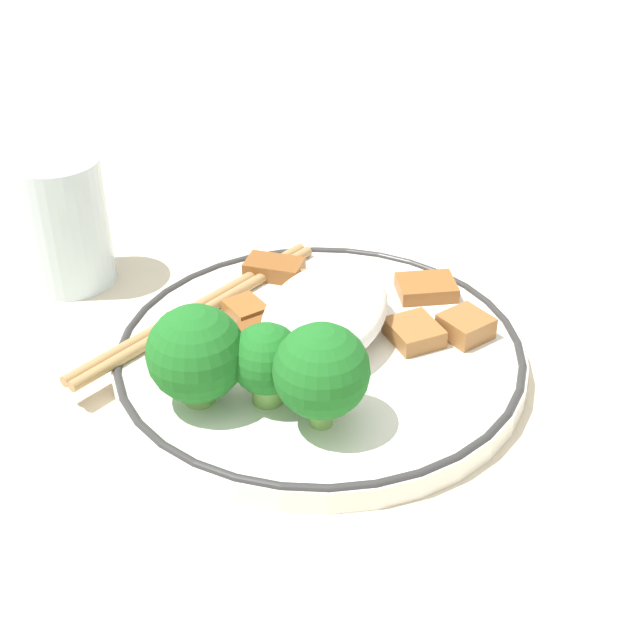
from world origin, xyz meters
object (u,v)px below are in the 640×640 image
broccoli_back_right (321,372)px  broccoli_back_center (267,361)px  broccoli_back_left (196,354)px  chopsticks (200,309)px  plate (320,355)px  drinking_glass (64,222)px

broccoli_back_right → broccoli_back_center: bearing=-103.3°
broccoli_back_left → chopsticks: (-0.08, -0.04, -0.03)m
plate → broccoli_back_left: 0.09m
broccoli_back_center → drinking_glass: drinking_glass is taller
chopsticks → drinking_glass: (-0.03, -0.12, 0.03)m
broccoli_back_right → chopsticks: size_ratio=0.31×
plate → broccoli_back_left: broccoli_back_left is taller
broccoli_back_center → plate: bearing=170.8°
broccoli_back_center → broccoli_back_left: bearing=-69.7°
chopsticks → broccoli_back_right: bearing=56.2°
chopsticks → drinking_glass: drinking_glass is taller
broccoli_back_left → broccoli_back_right: 0.07m
plate → broccoli_back_right: (0.07, 0.03, 0.04)m
broccoli_back_left → broccoli_back_right: (-0.00, 0.07, 0.00)m
broccoli_back_center → drinking_glass: 0.21m
broccoli_back_right → drinking_glass: (-0.10, -0.23, -0.00)m
drinking_glass → broccoli_back_center: bearing=63.8°
broccoli_back_center → broccoli_back_right: (0.01, 0.03, 0.01)m
chopsticks → drinking_glass: 0.12m
broccoli_back_right → chopsticks: broccoli_back_right is taller
broccoli_back_center → chopsticks: size_ratio=0.25×
drinking_glass → broccoli_back_right: bearing=65.7°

